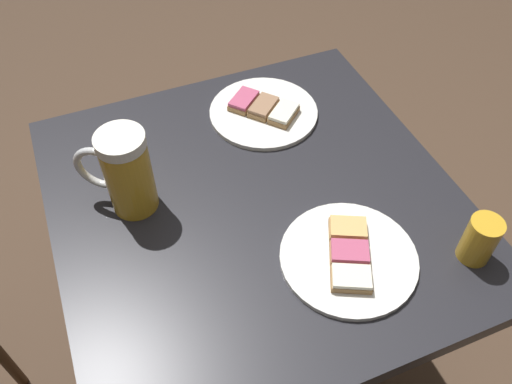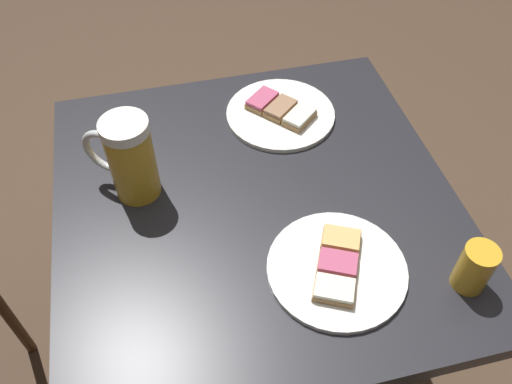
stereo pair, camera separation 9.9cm
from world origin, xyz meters
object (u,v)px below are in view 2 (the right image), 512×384
at_px(beer_mug, 129,158).
at_px(beer_glass_small, 475,268).
at_px(plate_far, 337,268).
at_px(plate_near, 280,113).

height_order(beer_mug, beer_glass_small, beer_mug).
relative_size(beer_mug, beer_glass_small, 1.91).
relative_size(plate_far, beer_mug, 1.39).
bearing_deg(beer_mug, plate_near, 113.90).
distance_m(plate_far, beer_mug, 0.42).
relative_size(plate_near, plate_far, 1.00).
relative_size(plate_near, beer_glass_small, 2.64).
bearing_deg(beer_mug, plate_far, 49.86).
height_order(plate_far, beer_mug, beer_mug).
distance_m(beer_mug, beer_glass_small, 0.62).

